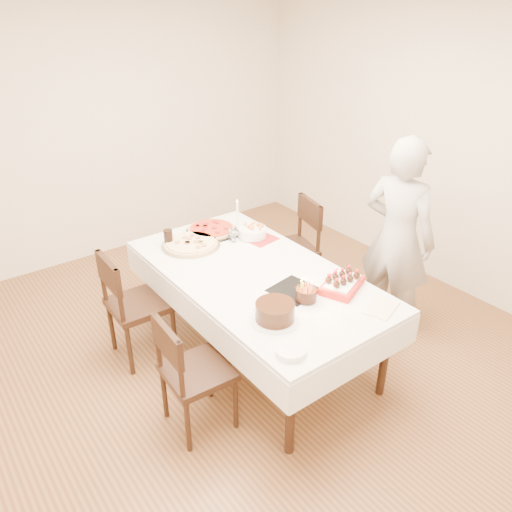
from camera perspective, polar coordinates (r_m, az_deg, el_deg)
floor at (r=4.17m, az=-0.34°, el=-11.21°), size 5.00×5.00×0.00m
wall_back at (r=5.59m, az=-16.30°, el=13.68°), size 4.50×0.04×2.70m
wall_right at (r=5.07m, az=20.92°, el=11.56°), size 0.04×5.00×2.70m
dining_table at (r=3.98m, az=-0.00°, el=-6.58°), size 1.41×2.27×0.75m
chair_right_savory at (r=4.72m, az=3.82°, el=0.77°), size 0.59×0.59×0.96m
chair_left_savory at (r=4.02m, az=-13.20°, el=-5.39°), size 0.49×0.49×0.94m
chair_left_dessert at (r=3.36m, az=-6.69°, el=-13.01°), size 0.48×0.48×0.88m
person at (r=4.22m, az=15.85°, el=1.88°), size 0.53×0.69×1.70m
pizza_white at (r=4.19m, az=-7.45°, el=1.37°), size 0.62×0.62×0.04m
pizza_pepperoni at (r=4.43m, az=-5.11°, el=3.02°), size 0.59×0.59×0.04m
red_placemat at (r=4.29m, az=0.46°, el=1.98°), size 0.28×0.28×0.01m
pasta_bowl at (r=4.31m, az=-0.43°, el=2.76°), size 0.26×0.26×0.08m
taper_candle at (r=4.27m, az=-2.13°, el=4.38°), size 0.09×0.09×0.34m
shaker_pair at (r=4.22m, az=-2.58°, el=2.30°), size 0.12×0.12×0.11m
cola_glass at (r=4.22m, az=-9.99°, el=2.06°), size 0.10×0.10×0.14m
layer_cake at (r=3.23m, az=2.18°, el=-6.40°), size 0.39×0.39×0.13m
cake_board at (r=3.57m, az=4.38°, el=-3.94°), size 0.35×0.35×0.01m
birthday_cake at (r=3.42m, az=5.78°, el=-3.86°), size 0.17×0.17×0.15m
strawberry_box at (r=3.61m, az=9.82°, el=-3.14°), size 0.40×0.34×0.08m
box_lid at (r=3.47m, az=14.08°, el=-5.82°), size 0.30×0.25×0.02m
plate_stack at (r=2.99m, az=3.95°, el=-10.76°), size 0.22×0.22×0.04m
china_plate at (r=3.30m, az=1.85°, el=-6.72°), size 0.30×0.30×0.01m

